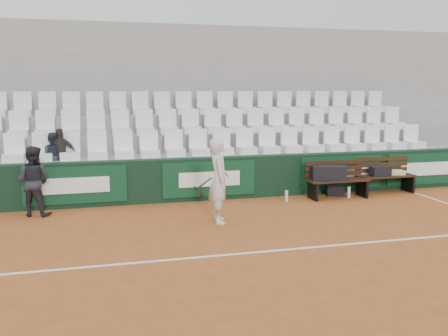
# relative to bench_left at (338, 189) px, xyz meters

# --- Properties ---
(ground) EXTENTS (80.00, 80.00, 0.00)m
(ground) POSITION_rel_bench_left_xyz_m (-2.84, -3.33, -0.23)
(ground) COLOR #A65625
(ground) RESTS_ON ground
(court_baseline) EXTENTS (18.00, 0.06, 0.01)m
(court_baseline) POSITION_rel_bench_left_xyz_m (-2.84, -3.33, -0.22)
(court_baseline) COLOR white
(court_baseline) RESTS_ON ground
(back_barrier) EXTENTS (18.00, 0.34, 1.00)m
(back_barrier) POSITION_rel_bench_left_xyz_m (-2.78, 0.67, 0.28)
(back_barrier) COLOR black
(back_barrier) RESTS_ON ground
(grandstand_tier_front) EXTENTS (18.00, 0.95, 1.00)m
(grandstand_tier_front) POSITION_rel_bench_left_xyz_m (-2.84, 1.30, 0.28)
(grandstand_tier_front) COLOR gray
(grandstand_tier_front) RESTS_ON ground
(grandstand_tier_mid) EXTENTS (18.00, 0.95, 1.45)m
(grandstand_tier_mid) POSITION_rel_bench_left_xyz_m (-2.84, 2.25, 0.50)
(grandstand_tier_mid) COLOR gray
(grandstand_tier_mid) RESTS_ON ground
(grandstand_tier_back) EXTENTS (18.00, 0.95, 1.90)m
(grandstand_tier_back) POSITION_rel_bench_left_xyz_m (-2.84, 3.20, 0.72)
(grandstand_tier_back) COLOR #969693
(grandstand_tier_back) RESTS_ON ground
(grandstand_rear_wall) EXTENTS (18.00, 0.30, 4.40)m
(grandstand_rear_wall) POSITION_rel_bench_left_xyz_m (-2.84, 3.82, 1.98)
(grandstand_rear_wall) COLOR gray
(grandstand_rear_wall) RESTS_ON ground
(seat_row_front) EXTENTS (11.90, 0.44, 0.63)m
(seat_row_front) POSITION_rel_bench_left_xyz_m (-2.84, 1.12, 1.09)
(seat_row_front) COLOR white
(seat_row_front) RESTS_ON grandstand_tier_front
(seat_row_mid) EXTENTS (11.90, 0.44, 0.63)m
(seat_row_mid) POSITION_rel_bench_left_xyz_m (-2.84, 2.07, 1.54)
(seat_row_mid) COLOR white
(seat_row_mid) RESTS_ON grandstand_tier_mid
(seat_row_back) EXTENTS (11.90, 0.44, 0.63)m
(seat_row_back) POSITION_rel_bench_left_xyz_m (-2.84, 3.02, 1.99)
(seat_row_back) COLOR silver
(seat_row_back) RESTS_ON grandstand_tier_back
(bench_left) EXTENTS (1.50, 0.56, 0.45)m
(bench_left) POSITION_rel_bench_left_xyz_m (0.00, 0.00, 0.00)
(bench_left) COLOR black
(bench_left) RESTS_ON ground
(bench_right) EXTENTS (1.50, 0.56, 0.45)m
(bench_right) POSITION_rel_bench_left_xyz_m (1.45, 0.23, 0.00)
(bench_right) COLOR #331E0F
(bench_right) RESTS_ON ground
(sports_bag_left) EXTENTS (0.84, 0.52, 0.33)m
(sports_bag_left) POSITION_rel_bench_left_xyz_m (-0.24, 0.03, 0.39)
(sports_bag_left) COLOR black
(sports_bag_left) RESTS_ON bench_left
(sports_bag_right) EXTENTS (0.53, 0.27, 0.24)m
(sports_bag_right) POSITION_rel_bench_left_xyz_m (1.25, 0.20, 0.34)
(sports_bag_right) COLOR black
(sports_bag_right) RESTS_ON bench_right
(towel) EXTENTS (0.45, 0.36, 0.11)m
(towel) POSITION_rel_bench_left_xyz_m (1.74, 0.27, 0.28)
(towel) COLOR #CAC483
(towel) RESTS_ON bench_right
(sports_bag_ground) EXTENTS (0.47, 0.36, 0.25)m
(sports_bag_ground) POSITION_rel_bench_left_xyz_m (0.07, 0.26, -0.10)
(sports_bag_ground) COLOR black
(sports_bag_ground) RESTS_ON ground
(water_bottle_near) EXTENTS (0.07, 0.07, 0.26)m
(water_bottle_near) POSITION_rel_bench_left_xyz_m (-1.33, -0.03, -0.09)
(water_bottle_near) COLOR silver
(water_bottle_near) RESTS_ON ground
(water_bottle_far) EXTENTS (0.08, 0.08, 0.27)m
(water_bottle_far) POSITION_rel_bench_left_xyz_m (0.27, -0.05, -0.09)
(water_bottle_far) COLOR silver
(water_bottle_far) RESTS_ON ground
(tennis_player) EXTENTS (0.73, 0.65, 1.67)m
(tennis_player) POSITION_rel_bench_left_xyz_m (-3.29, -1.38, 0.61)
(tennis_player) COLOR silver
(tennis_player) RESTS_ON ground
(ball_kid) EXTENTS (0.86, 0.78, 1.45)m
(ball_kid) POSITION_rel_bench_left_xyz_m (-6.85, 0.11, 0.50)
(ball_kid) COLOR black
(ball_kid) RESTS_ON ground
(spectator_b) EXTENTS (0.70, 0.33, 1.16)m
(spectator_b) POSITION_rel_bench_left_xyz_m (-6.35, 1.17, 1.36)
(spectator_b) COLOR #312C27
(spectator_b) RESTS_ON grandstand_tier_front
(spectator_c) EXTENTS (0.62, 0.54, 1.08)m
(spectator_c) POSITION_rel_bench_left_xyz_m (-6.53, 1.17, 1.31)
(spectator_c) COLOR #212832
(spectator_c) RESTS_ON grandstand_tier_front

